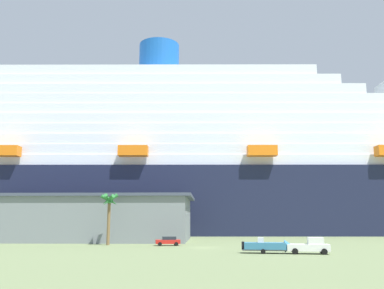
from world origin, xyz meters
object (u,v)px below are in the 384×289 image
(parked_car_red_hatchback, at_px, (168,241))
(parked_car_black_coupe, at_px, (34,237))
(small_boat_on_trailer, at_px, (270,246))
(pickup_truck, at_px, (310,246))
(cruise_ship, at_px, (241,171))
(palm_tree, at_px, (109,205))
(parked_car_silver_sedan, at_px, (113,237))

(parked_car_red_hatchback, bearing_deg, parked_car_black_coupe, 151.93)
(small_boat_on_trailer, xyz_separation_m, parked_car_black_coupe, (-42.06, 31.99, -0.13))
(pickup_truck, bearing_deg, parked_car_red_hatchback, 136.56)
(cruise_ship, distance_m, parked_car_red_hatchback, 61.35)
(small_boat_on_trailer, relative_size, parked_car_black_coupe, 1.76)
(palm_tree, relative_size, parked_car_black_coupe, 2.09)
(parked_car_red_hatchback, bearing_deg, parked_car_silver_sedan, 127.71)
(parked_car_black_coupe, bearing_deg, palm_tree, -37.07)
(parked_car_red_hatchback, distance_m, parked_car_black_coupe, 31.78)
(parked_car_red_hatchback, relative_size, parked_car_black_coupe, 1.00)
(cruise_ship, xyz_separation_m, parked_car_silver_sedan, (-34.41, -38.65, -18.71))
(palm_tree, relative_size, parked_car_red_hatchback, 2.08)
(cruise_ship, xyz_separation_m, small_boat_on_trailer, (-8.62, -70.90, -18.58))
(parked_car_black_coupe, bearing_deg, parked_car_silver_sedan, 0.93)
(parked_car_red_hatchback, xyz_separation_m, parked_car_silver_sedan, (-11.77, 15.22, -0.00))
(small_boat_on_trailer, bearing_deg, cruise_ship, 83.07)
(parked_car_silver_sedan, bearing_deg, pickup_truck, -47.17)
(parked_car_red_hatchback, bearing_deg, cruise_ship, 67.21)
(cruise_ship, height_order, parked_car_black_coupe, cruise_ship)
(parked_car_red_hatchback, bearing_deg, small_boat_on_trailer, -50.54)
(pickup_truck, relative_size, palm_tree, 0.64)
(cruise_ship, distance_m, parked_car_black_coupe, 66.58)
(pickup_truck, bearing_deg, palm_tree, 146.16)
(small_boat_on_trailer, distance_m, palm_tree, 31.85)
(cruise_ship, relative_size, pickup_truck, 41.19)
(pickup_truck, bearing_deg, parked_car_silver_sedan, 132.83)
(parked_car_black_coupe, bearing_deg, parked_car_red_hatchback, -28.07)
(parked_car_red_hatchback, height_order, parked_car_black_coupe, same)
(parked_car_black_coupe, distance_m, parked_car_silver_sedan, 16.28)
(cruise_ship, xyz_separation_m, parked_car_red_hatchback, (-22.64, -53.87, -18.71))
(cruise_ship, height_order, parked_car_red_hatchback, cruise_ship)
(cruise_ship, distance_m, small_boat_on_trailer, 73.80)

